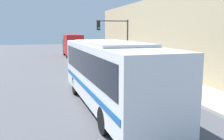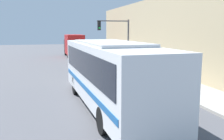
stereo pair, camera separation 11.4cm
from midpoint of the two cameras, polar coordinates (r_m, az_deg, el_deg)
name	(u,v)px [view 1 (the left image)]	position (r m, az deg, el deg)	size (l,w,h in m)	color
ground_plane	(113,111)	(12.42, -0.12, -9.32)	(120.00, 120.00, 0.00)	#515156
sidewalk	(114,60)	(32.90, 0.29, 2.39)	(3.07, 70.00, 0.14)	#A8A399
building_facade	(161,33)	(30.31, 11.04, 8.22)	(6.00, 29.26, 7.08)	tan
city_bus	(110,70)	(12.36, -0.82, -0.04)	(2.97, 10.83, 3.38)	white
delivery_truck	(73,45)	(37.53, -9.10, 5.69)	(2.34, 6.89, 3.25)	#B21919
fire_hydrant	(178,84)	(16.48, 14.73, -3.05)	(0.21, 0.29, 0.79)	red
traffic_light_pole	(116,35)	(24.95, 0.87, 8.08)	(3.28, 0.35, 4.81)	#47474C
parking_meter	(138,62)	(22.50, 5.73, 1.79)	(0.14, 0.14, 1.38)	#47474C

